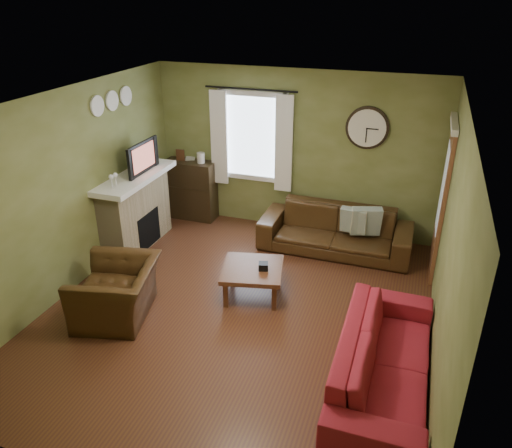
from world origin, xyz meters
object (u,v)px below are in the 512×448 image
(bookshelf, at_px, (191,190))
(armchair, at_px, (117,292))
(sofa_brown, at_px, (335,230))
(coffee_table, at_px, (253,281))
(sofa_red, at_px, (384,361))

(bookshelf, xyz_separation_m, armchair, (0.40, -2.94, -0.17))
(sofa_brown, height_order, coffee_table, sofa_brown)
(sofa_brown, relative_size, sofa_red, 1.01)
(sofa_red, bearing_deg, armchair, 86.46)
(bookshelf, xyz_separation_m, sofa_red, (3.61, -3.14, -0.18))
(armchair, bearing_deg, coffee_table, 109.99)
(bookshelf, height_order, armchair, bookshelf)
(sofa_red, height_order, coffee_table, sofa_red)
(sofa_brown, bearing_deg, bookshelf, 171.38)
(bookshelf, distance_m, sofa_red, 4.79)
(bookshelf, bearing_deg, armchair, -82.21)
(sofa_red, xyz_separation_m, armchair, (-3.21, 0.20, 0.01))
(sofa_brown, distance_m, coffee_table, 1.78)
(coffee_table, bearing_deg, sofa_red, -32.89)
(bookshelf, relative_size, armchair, 0.98)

